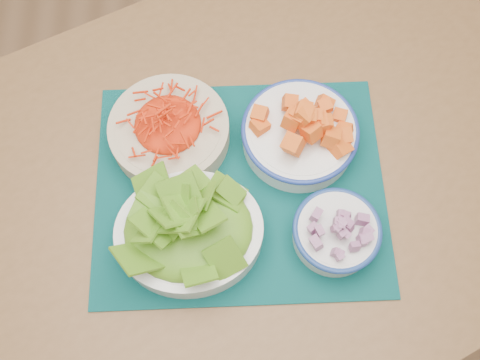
{
  "coord_description": "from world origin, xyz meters",
  "views": [
    {
      "loc": [
        0.06,
        -0.6,
        1.62
      ],
      "look_at": [
        0.07,
        -0.26,
        0.78
      ],
      "focal_mm": 40.0,
      "sensor_mm": 36.0,
      "label": 1
    }
  ],
  "objects_px": {
    "squash_bowl": "(300,130)",
    "onion_bowl": "(336,231)",
    "carrot_bowl": "(169,128)",
    "lettuce_bowl": "(188,229)",
    "table": "(231,197)",
    "placemat": "(240,187)"
  },
  "relations": [
    {
      "from": "table",
      "to": "placemat",
      "type": "height_order",
      "value": "placemat"
    },
    {
      "from": "carrot_bowl",
      "to": "onion_bowl",
      "type": "xyz_separation_m",
      "value": [
        0.27,
        -0.2,
        -0.0
      ]
    },
    {
      "from": "placemat",
      "to": "onion_bowl",
      "type": "relative_size",
      "value": 3.13
    },
    {
      "from": "table",
      "to": "onion_bowl",
      "type": "relative_size",
      "value": 9.65
    },
    {
      "from": "table",
      "to": "lettuce_bowl",
      "type": "relative_size",
      "value": 6.12
    },
    {
      "from": "placemat",
      "to": "onion_bowl",
      "type": "xyz_separation_m",
      "value": [
        0.15,
        -0.1,
        0.04
      ]
    },
    {
      "from": "lettuce_bowl",
      "to": "placemat",
      "type": "bearing_deg",
      "value": 42.34
    },
    {
      "from": "table",
      "to": "carrot_bowl",
      "type": "height_order",
      "value": "carrot_bowl"
    },
    {
      "from": "squash_bowl",
      "to": "onion_bowl",
      "type": "bearing_deg",
      "value": -76.27
    },
    {
      "from": "table",
      "to": "placemat",
      "type": "xyz_separation_m",
      "value": [
        0.02,
        -0.02,
        0.09
      ]
    },
    {
      "from": "onion_bowl",
      "to": "lettuce_bowl",
      "type": "bearing_deg",
      "value": 177.86
    },
    {
      "from": "carrot_bowl",
      "to": "onion_bowl",
      "type": "height_order",
      "value": "carrot_bowl"
    },
    {
      "from": "carrot_bowl",
      "to": "onion_bowl",
      "type": "distance_m",
      "value": 0.34
    },
    {
      "from": "placemat",
      "to": "onion_bowl",
      "type": "height_order",
      "value": "onion_bowl"
    },
    {
      "from": "table",
      "to": "squash_bowl",
      "type": "relative_size",
      "value": 6.59
    },
    {
      "from": "placemat",
      "to": "squash_bowl",
      "type": "height_order",
      "value": "squash_bowl"
    },
    {
      "from": "carrot_bowl",
      "to": "lettuce_bowl",
      "type": "height_order",
      "value": "lettuce_bowl"
    },
    {
      "from": "squash_bowl",
      "to": "lettuce_bowl",
      "type": "xyz_separation_m",
      "value": [
        -0.19,
        -0.17,
        0.01
      ]
    },
    {
      "from": "placemat",
      "to": "onion_bowl",
      "type": "distance_m",
      "value": 0.18
    },
    {
      "from": "table",
      "to": "squash_bowl",
      "type": "distance_m",
      "value": 0.2
    },
    {
      "from": "placemat",
      "to": "lettuce_bowl",
      "type": "distance_m",
      "value": 0.14
    },
    {
      "from": "lettuce_bowl",
      "to": "table",
      "type": "bearing_deg",
      "value": 52.93
    }
  ]
}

